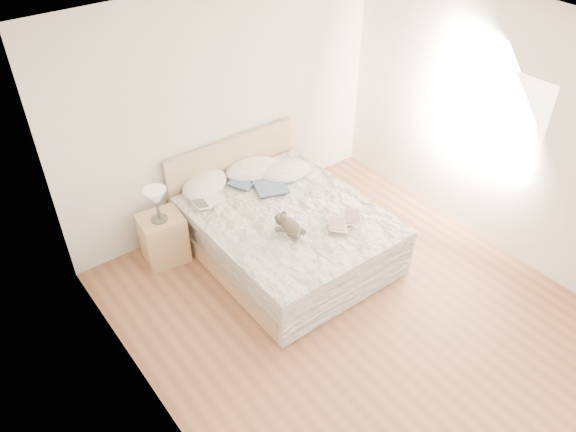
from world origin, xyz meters
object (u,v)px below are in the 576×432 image
object	(u,v)px
bed	(284,231)
nightstand	(163,238)
childrens_book	(345,221)
table_lamp	(156,199)
photo_book	(207,202)
teddy_bear	(291,232)

from	to	relation	value
bed	nightstand	xyz separation A→B (m)	(-1.10, 0.72, -0.03)
nightstand	childrens_book	bearing A→B (deg)	-41.72
table_lamp	childrens_book	xyz separation A→B (m)	(1.47, -1.26, -0.20)
table_lamp	photo_book	distance (m)	0.56
table_lamp	childrens_book	distance (m)	1.94
nightstand	childrens_book	distance (m)	1.97
nightstand	photo_book	distance (m)	0.62
bed	childrens_book	size ratio (longest dim) A/B	5.38
bed	childrens_book	bearing A→B (deg)	-58.43
nightstand	childrens_book	world-z (taller)	childrens_book
photo_book	teddy_bear	world-z (taller)	teddy_bear
table_lamp	bed	bearing A→B (deg)	-31.58
table_lamp	childrens_book	size ratio (longest dim) A/B	0.96
nightstand	table_lamp	world-z (taller)	table_lamp
nightstand	teddy_bear	distance (m)	1.47
bed	nightstand	bearing A→B (deg)	146.79
childrens_book	teddy_bear	bearing A→B (deg)	-159.83
photo_book	childrens_book	xyz separation A→B (m)	(0.95, -1.15, 0.00)
bed	photo_book	bearing A→B (deg)	136.40
photo_book	bed	bearing A→B (deg)	-35.82
bed	nightstand	distance (m)	1.31
teddy_bear	bed	bearing A→B (deg)	51.83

